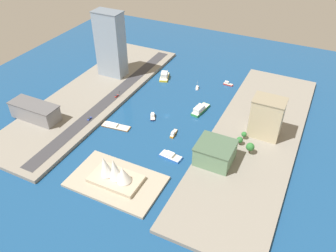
{
  "coord_description": "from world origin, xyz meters",
  "views": [
    {
      "loc": [
        -114.74,
        232.27,
        181.07
      ],
      "look_at": [
        -9.7,
        17.4,
        2.57
      ],
      "focal_mm": 36.4,
      "sensor_mm": 36.0,
      "label": 1
    }
  ],
  "objects_px": {
    "traffic_light_waterfront": "(119,93)",
    "barge_flat_brown": "(115,126)",
    "water_taxi_orange": "(174,133)",
    "opera_landmark": "(115,173)",
    "patrol_launch_navy": "(153,116)",
    "office_block_beige": "(267,118)",
    "hatchback_blue": "(89,119)",
    "catamaran_blue": "(171,156)",
    "sailboat_small_white": "(197,88)",
    "terminal_long_green": "(215,153)",
    "tugboat_red": "(228,84)",
    "tower_tall_glass": "(111,44)",
    "pickup_red": "(117,96)",
    "ferry_yellow_fast": "(164,76)",
    "warehouse_low_gray": "(35,111)",
    "ferry_green_doubledeck": "(200,109)"
  },
  "relations": [
    {
      "from": "hatchback_blue",
      "to": "warehouse_low_gray",
      "type": "bearing_deg",
      "value": 23.64
    },
    {
      "from": "terminal_long_green",
      "to": "pickup_red",
      "type": "height_order",
      "value": "terminal_long_green"
    },
    {
      "from": "ferry_yellow_fast",
      "to": "terminal_long_green",
      "type": "height_order",
      "value": "terminal_long_green"
    },
    {
      "from": "tower_tall_glass",
      "to": "terminal_long_green",
      "type": "relative_size",
      "value": 2.45
    },
    {
      "from": "hatchback_blue",
      "to": "tugboat_red",
      "type": "bearing_deg",
      "value": -127.28
    },
    {
      "from": "patrol_launch_navy",
      "to": "office_block_beige",
      "type": "height_order",
      "value": "office_block_beige"
    },
    {
      "from": "tower_tall_glass",
      "to": "hatchback_blue",
      "type": "relative_size",
      "value": 13.86
    },
    {
      "from": "water_taxi_orange",
      "to": "barge_flat_brown",
      "type": "distance_m",
      "value": 53.26
    },
    {
      "from": "tower_tall_glass",
      "to": "traffic_light_waterfront",
      "type": "xyz_separation_m",
      "value": [
        -32.31,
        38.07,
        -30.08
      ]
    },
    {
      "from": "hatchback_blue",
      "to": "opera_landmark",
      "type": "distance_m",
      "value": 81.41
    },
    {
      "from": "patrol_launch_navy",
      "to": "water_taxi_orange",
      "type": "relative_size",
      "value": 0.87
    },
    {
      "from": "traffic_light_waterfront",
      "to": "barge_flat_brown",
      "type": "bearing_deg",
      "value": 116.54
    },
    {
      "from": "ferry_yellow_fast",
      "to": "patrol_launch_navy",
      "type": "distance_m",
      "value": 75.45
    },
    {
      "from": "traffic_light_waterfront",
      "to": "warehouse_low_gray",
      "type": "bearing_deg",
      "value": 53.08
    },
    {
      "from": "water_taxi_orange",
      "to": "tugboat_red",
      "type": "bearing_deg",
      "value": -98.44
    },
    {
      "from": "sailboat_small_white",
      "to": "tower_tall_glass",
      "type": "distance_m",
      "value": 101.19
    },
    {
      "from": "water_taxi_orange",
      "to": "tower_tall_glass",
      "type": "xyz_separation_m",
      "value": [
        104.16,
        -65.71,
        36.07
      ]
    },
    {
      "from": "ferry_yellow_fast",
      "to": "traffic_light_waterfront",
      "type": "xyz_separation_m",
      "value": [
        20.05,
        58.35,
        4.57
      ]
    },
    {
      "from": "tugboat_red",
      "to": "ferry_yellow_fast",
      "type": "bearing_deg",
      "value": 13.97
    },
    {
      "from": "water_taxi_orange",
      "to": "hatchback_blue",
      "type": "xyz_separation_m",
      "value": [
        75.62,
        16.66,
        2.56
      ]
    },
    {
      "from": "office_block_beige",
      "to": "pickup_red",
      "type": "distance_m",
      "value": 145.56
    },
    {
      "from": "traffic_light_waterfront",
      "to": "tugboat_red",
      "type": "bearing_deg",
      "value": -139.25
    },
    {
      "from": "ferry_green_doubledeck",
      "to": "pickup_red",
      "type": "height_order",
      "value": "ferry_green_doubledeck"
    },
    {
      "from": "patrol_launch_navy",
      "to": "hatchback_blue",
      "type": "bearing_deg",
      "value": 33.13
    },
    {
      "from": "sailboat_small_white",
      "to": "office_block_beige",
      "type": "bearing_deg",
      "value": 147.86
    },
    {
      "from": "barge_flat_brown",
      "to": "office_block_beige",
      "type": "height_order",
      "value": "office_block_beige"
    },
    {
      "from": "water_taxi_orange",
      "to": "barge_flat_brown",
      "type": "xyz_separation_m",
      "value": [
        51.75,
        12.58,
        -0.49
      ]
    },
    {
      "from": "barge_flat_brown",
      "to": "warehouse_low_gray",
      "type": "relative_size",
      "value": 0.59
    },
    {
      "from": "ferry_green_doubledeck",
      "to": "patrol_launch_navy",
      "type": "bearing_deg",
      "value": 38.98
    },
    {
      "from": "sailboat_small_white",
      "to": "pickup_red",
      "type": "height_order",
      "value": "sailboat_small_white"
    },
    {
      "from": "catamaran_blue",
      "to": "office_block_beige",
      "type": "distance_m",
      "value": 84.76
    },
    {
      "from": "catamaran_blue",
      "to": "tower_tall_glass",
      "type": "distance_m",
      "value": 151.73
    },
    {
      "from": "water_taxi_orange",
      "to": "office_block_beige",
      "type": "distance_m",
      "value": 78.26
    },
    {
      "from": "patrol_launch_navy",
      "to": "office_block_beige",
      "type": "relative_size",
      "value": 0.33
    },
    {
      "from": "water_taxi_orange",
      "to": "pickup_red",
      "type": "distance_m",
      "value": 79.6
    },
    {
      "from": "patrol_launch_navy",
      "to": "pickup_red",
      "type": "height_order",
      "value": "pickup_red"
    },
    {
      "from": "hatchback_blue",
      "to": "catamaran_blue",
      "type": "bearing_deg",
      "value": 173.06
    },
    {
      "from": "pickup_red",
      "to": "barge_flat_brown",
      "type": "bearing_deg",
      "value": 120.58
    },
    {
      "from": "tugboat_red",
      "to": "barge_flat_brown",
      "type": "height_order",
      "value": "tugboat_red"
    },
    {
      "from": "ferry_green_doubledeck",
      "to": "catamaran_blue",
      "type": "bearing_deg",
      "value": 92.44
    },
    {
      "from": "barge_flat_brown",
      "to": "office_block_beige",
      "type": "xyz_separation_m",
      "value": [
        -121.37,
        -42.83,
        19.55
      ]
    },
    {
      "from": "sailboat_small_white",
      "to": "terminal_long_green",
      "type": "relative_size",
      "value": 0.34
    },
    {
      "from": "ferry_yellow_fast",
      "to": "terminal_long_green",
      "type": "xyz_separation_m",
      "value": [
        -95.36,
        104.87,
        8.23
      ]
    },
    {
      "from": "warehouse_low_gray",
      "to": "catamaran_blue",
      "type": "bearing_deg",
      "value": -176.13
    },
    {
      "from": "water_taxi_orange",
      "to": "opera_landmark",
      "type": "distance_m",
      "value": 70.89
    },
    {
      "from": "patrol_launch_navy",
      "to": "traffic_light_waterfront",
      "type": "bearing_deg",
      "value": -16.78
    },
    {
      "from": "warehouse_low_gray",
      "to": "tower_tall_glass",
      "type": "bearing_deg",
      "value": -98.64
    },
    {
      "from": "ferry_green_doubledeck",
      "to": "pickup_red",
      "type": "relative_size",
      "value": 5.71
    },
    {
      "from": "ferry_yellow_fast",
      "to": "patrol_launch_navy",
      "type": "height_order",
      "value": "ferry_yellow_fast"
    },
    {
      "from": "barge_flat_brown",
      "to": "opera_landmark",
      "type": "distance_m",
      "value": 68.72
    }
  ]
}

